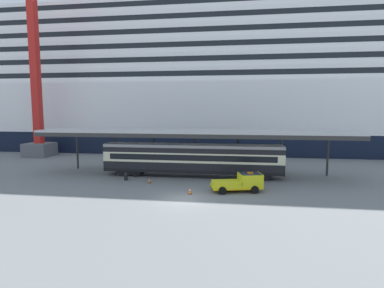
{
  "coord_description": "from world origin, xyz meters",
  "views": [
    {
      "loc": [
        4.92,
        -28.39,
        8.58
      ],
      "look_at": [
        -0.17,
        7.02,
        4.5
      ],
      "focal_mm": 29.18,
      "sensor_mm": 36.0,
      "label": 1
    }
  ],
  "objects_px": {
    "cruise_ship": "(135,88)",
    "traffic_cone_mid": "(190,191)",
    "service_truck": "(241,182)",
    "traffic_cone_near": "(149,180)",
    "quay_bollard": "(126,176)",
    "dockside_crane": "(36,45)",
    "train_carriage": "(192,159)"
  },
  "relations": [
    {
      "from": "train_carriage",
      "to": "traffic_cone_mid",
      "type": "bearing_deg",
      "value": -83.47
    },
    {
      "from": "cruise_ship",
      "to": "train_carriage",
      "type": "height_order",
      "value": "cruise_ship"
    },
    {
      "from": "train_carriage",
      "to": "quay_bollard",
      "type": "bearing_deg",
      "value": -156.88
    },
    {
      "from": "train_carriage",
      "to": "dockside_crane",
      "type": "relative_size",
      "value": 0.35
    },
    {
      "from": "traffic_cone_mid",
      "to": "cruise_ship",
      "type": "bearing_deg",
      "value": 115.45
    },
    {
      "from": "traffic_cone_mid",
      "to": "quay_bollard",
      "type": "distance_m",
      "value": 9.81
    },
    {
      "from": "service_truck",
      "to": "traffic_cone_near",
      "type": "bearing_deg",
      "value": 168.31
    },
    {
      "from": "quay_bollard",
      "to": "dockside_crane",
      "type": "bearing_deg",
      "value": 143.46
    },
    {
      "from": "cruise_ship",
      "to": "traffic_cone_mid",
      "type": "bearing_deg",
      "value": -64.55
    },
    {
      "from": "train_carriage",
      "to": "service_truck",
      "type": "distance_m",
      "value": 8.84
    },
    {
      "from": "traffic_cone_near",
      "to": "quay_bollard",
      "type": "relative_size",
      "value": 0.63
    },
    {
      "from": "traffic_cone_mid",
      "to": "dockside_crane",
      "type": "height_order",
      "value": "dockside_crane"
    },
    {
      "from": "traffic_cone_mid",
      "to": "train_carriage",
      "type": "bearing_deg",
      "value": 96.53
    },
    {
      "from": "quay_bollard",
      "to": "traffic_cone_near",
      "type": "bearing_deg",
      "value": -15.94
    },
    {
      "from": "cruise_ship",
      "to": "dockside_crane",
      "type": "height_order",
      "value": "dockside_crane"
    },
    {
      "from": "cruise_ship",
      "to": "traffic_cone_near",
      "type": "height_order",
      "value": "cruise_ship"
    },
    {
      "from": "cruise_ship",
      "to": "traffic_cone_near",
      "type": "distance_m",
      "value": 40.02
    },
    {
      "from": "dockside_crane",
      "to": "quay_bollard",
      "type": "distance_m",
      "value": 32.99
    },
    {
      "from": "train_carriage",
      "to": "service_truck",
      "type": "bearing_deg",
      "value": -46.15
    },
    {
      "from": "traffic_cone_near",
      "to": "train_carriage",
      "type": "bearing_deg",
      "value": 43.02
    },
    {
      "from": "train_carriage",
      "to": "traffic_cone_mid",
      "type": "distance_m",
      "value": 8.41
    },
    {
      "from": "quay_bollard",
      "to": "traffic_cone_mid",
      "type": "bearing_deg",
      "value": -29.93
    },
    {
      "from": "traffic_cone_mid",
      "to": "quay_bollard",
      "type": "bearing_deg",
      "value": 150.07
    },
    {
      "from": "cruise_ship",
      "to": "dockside_crane",
      "type": "distance_m",
      "value": 22.57
    },
    {
      "from": "traffic_cone_near",
      "to": "dockside_crane",
      "type": "relative_size",
      "value": 0.01
    },
    {
      "from": "cruise_ship",
      "to": "quay_bollard",
      "type": "xyz_separation_m",
      "value": [
        10.24,
        -34.48,
        -12.82
      ]
    },
    {
      "from": "traffic_cone_mid",
      "to": "service_truck",
      "type": "bearing_deg",
      "value": 19.65
    },
    {
      "from": "traffic_cone_near",
      "to": "service_truck",
      "type": "bearing_deg",
      "value": -11.69
    },
    {
      "from": "service_truck",
      "to": "quay_bollard",
      "type": "bearing_deg",
      "value": 167.31
    },
    {
      "from": "dockside_crane",
      "to": "traffic_cone_mid",
      "type": "bearing_deg",
      "value": -34.78
    },
    {
      "from": "train_carriage",
      "to": "dockside_crane",
      "type": "distance_m",
      "value": 36.26
    },
    {
      "from": "train_carriage",
      "to": "traffic_cone_mid",
      "type": "height_order",
      "value": "train_carriage"
    }
  ]
}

